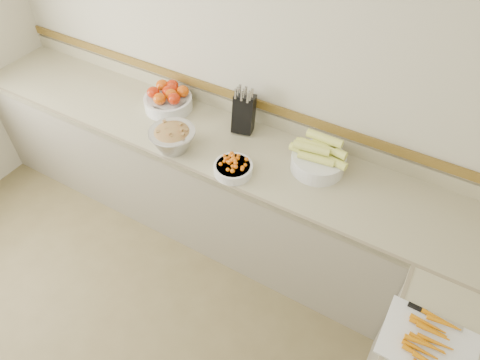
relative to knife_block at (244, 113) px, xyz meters
The scene contains 8 objects.
back_wall 0.31m from the knife_block, 120.82° to the left, with size 4.00×4.00×0.00m, color #BDB79C.
counter_back 0.62m from the knife_block, 111.91° to the right, with size 4.00×0.65×1.08m.
knife_block is the anchor object (origin of this frame).
tomato_bowl 0.59m from the knife_block, behind, with size 0.34×0.34×0.17m.
cherry_tomato_bowl 0.44m from the knife_block, 68.95° to the right, with size 0.24×0.24×0.13m.
corn_bowl 0.59m from the knife_block, 10.47° to the right, with size 0.37×0.33×0.24m.
rhubarb_bowl 0.50m from the knife_block, 126.18° to the right, with size 0.30×0.30×0.17m.
cutting_board 1.70m from the knife_block, 31.71° to the right, with size 0.40×0.31×0.06m.
Camera 1 is at (1.20, -0.12, 2.74)m, focal length 32.00 mm.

